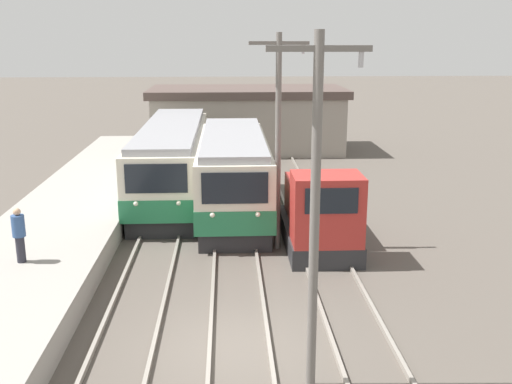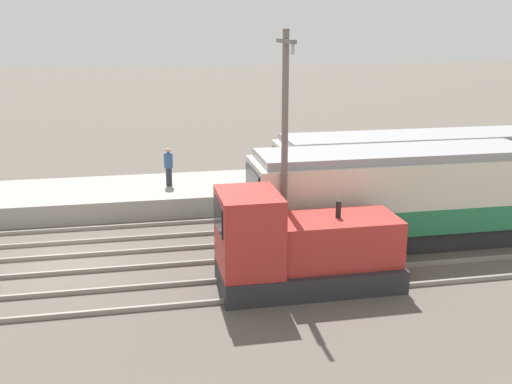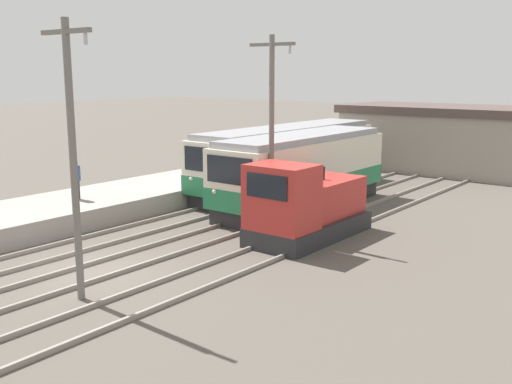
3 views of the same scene
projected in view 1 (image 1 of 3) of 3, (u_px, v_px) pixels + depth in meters
ground_plane at (231, 348)px, 14.55m from camera, size 200.00×200.00×0.00m
track_left at (123, 348)px, 14.41m from camera, size 1.54×60.00×0.14m
track_center at (239, 345)px, 14.54m from camera, size 1.54×60.00×0.14m
track_right at (361, 342)px, 14.68m from camera, size 1.54×60.00×0.14m
commuter_train_left at (173, 163)px, 27.87m from camera, size 2.84×13.02×3.40m
commuter_train_center at (233, 177)px, 25.18m from camera, size 2.84×10.31×3.42m
shunting_locomotive at (319, 214)px, 21.28m from camera, size 2.40×5.42×3.00m
catenary_mast_near at (315, 206)px, 11.93m from camera, size 2.00×0.20×7.47m
catenary_mast_mid at (278, 136)px, 20.38m from camera, size 2.00×0.20×7.47m
person_on_platform at (19, 233)px, 17.53m from camera, size 0.38×0.38×1.66m
station_building at (248, 119)px, 39.21m from camera, size 12.60×6.30×4.09m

